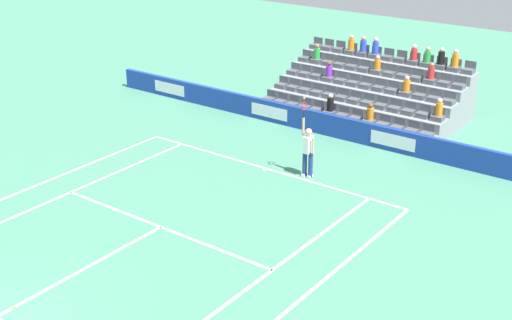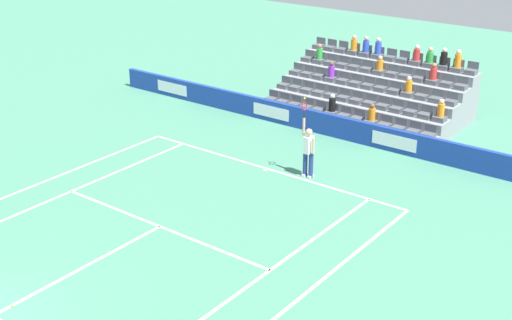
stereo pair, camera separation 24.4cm
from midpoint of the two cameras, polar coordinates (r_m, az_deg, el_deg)
The scene contains 12 objects.
line_baseline at distance 25.01m, azimuth 0.63°, elevation -0.72°, with size 10.97×0.10×0.01m, color white.
line_service at distance 21.24m, azimuth -8.14°, elevation -5.44°, with size 8.23×0.10×0.01m, color white.
line_centre_service at distance 19.43m, azimuth -14.78°, elevation -8.90°, with size 0.10×6.40×0.01m, color white.
line_singles_sideline_left at distance 23.81m, azimuth -16.04°, elevation -2.92°, with size 0.10×11.89×0.01m, color white.
line_singles_sideline_right at distance 18.60m, azimuth 0.14°, elevation -9.60°, with size 0.10×11.89×0.01m, color white.
line_doubles_sideline_left at distance 24.84m, azimuth -18.00°, elevation -2.07°, with size 0.10×11.89×0.01m, color white.
line_doubles_sideline_right at distance 17.95m, azimuth 3.72°, elevation -10.97°, with size 0.10×11.89×0.01m, color white.
line_centre_mark at distance 24.94m, azimuth 0.49°, elevation -0.79°, with size 0.10×0.20×0.01m, color white.
sponsor_barrier at distance 28.17m, azimuth 5.73°, elevation 2.89°, with size 23.01×0.22×0.90m.
tennis_player at distance 24.09m, azimuth 3.98°, elevation 0.83°, with size 0.53×0.36×2.85m.
stadium_stand at distance 31.03m, azimuth 9.20°, elevation 5.31°, with size 8.06×4.75×3.05m.
loose_tennis_ball at distance 18.44m, azimuth -19.56°, elevation -11.29°, with size 0.07×0.07×0.07m, color #D1E533.
Camera 1 is at (-13.34, 6.79, 9.93)m, focal length 48.87 mm.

